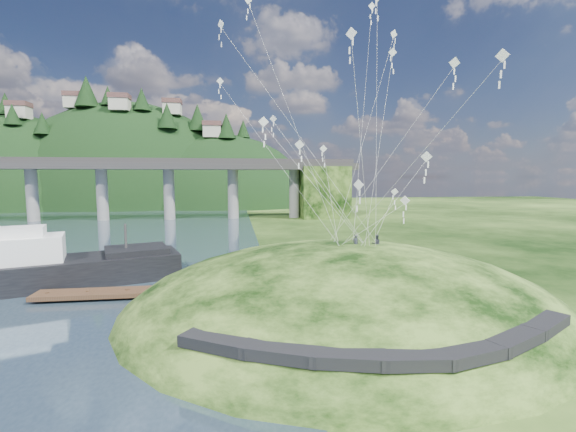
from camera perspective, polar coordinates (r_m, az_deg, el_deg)
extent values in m
plane|color=black|center=(29.12, -6.41, -15.17)|extent=(320.00, 320.00, 0.00)
ellipsoid|color=black|center=(32.68, 8.24, -15.63)|extent=(36.00, 32.00, 13.00)
cube|color=black|center=(20.96, -10.18, -17.86)|extent=(4.32, 3.62, 0.71)
cube|color=black|center=(19.52, -1.01, -19.42)|extent=(4.10, 2.97, 0.61)
cube|color=black|center=(19.21, 8.87, -19.96)|extent=(3.85, 2.37, 0.62)
cube|color=black|center=(19.86, 18.09, -19.42)|extent=(3.62, 1.83, 0.66)
cube|color=black|center=(21.41, 25.44, -17.76)|extent=(3.82, 2.27, 0.68)
cube|color=black|center=(23.76, 30.43, -15.38)|extent=(4.11, 2.97, 0.71)
cube|color=black|center=(26.71, 33.51, -13.16)|extent=(4.26, 3.43, 0.66)
cube|color=#2D2B2B|center=(109.05, -35.06, 6.13)|extent=(160.00, 9.00, 1.60)
cube|color=#2D2B2B|center=(109.09, -35.10, 6.86)|extent=(160.00, 0.40, 1.20)
cube|color=#2D2B2B|center=(112.94, -34.10, 6.85)|extent=(160.00, 0.40, 1.20)
cylinder|color=gray|center=(107.98, -33.68, 2.76)|extent=(2.60, 2.60, 13.00)
cylinder|color=gray|center=(102.21, -25.82, 3.04)|extent=(2.60, 2.60, 13.00)
cylinder|color=gray|center=(98.56, -17.20, 3.28)|extent=(2.60, 2.60, 13.00)
cylinder|color=gray|center=(97.27, -8.14, 3.45)|extent=(2.60, 2.60, 13.00)
cylinder|color=gray|center=(98.43, 0.94, 3.53)|extent=(2.60, 2.60, 13.00)
cube|color=black|center=(99.86, 5.20, 3.54)|extent=(12.00, 11.00, 13.00)
ellipsoid|color=black|center=(167.31, -35.40, -1.59)|extent=(84.00, 60.00, 80.00)
ellipsoid|color=black|center=(159.02, -22.20, -0.54)|extent=(96.00, 68.00, 88.00)
ellipsoid|color=black|center=(146.68, -9.55, -2.27)|extent=(76.00, 56.00, 72.00)
cone|color=black|center=(162.43, -36.35, 13.25)|extent=(5.61, 5.61, 7.39)
cone|color=black|center=(152.22, -35.67, 12.15)|extent=(5.08, 5.08, 6.69)
cone|color=black|center=(147.20, -32.61, 11.51)|extent=(5.29, 5.29, 6.96)
cone|color=black|center=(152.87, -27.70, 16.03)|extent=(8.01, 8.01, 10.54)
cone|color=black|center=(149.98, -25.13, 15.83)|extent=(4.97, 4.97, 6.54)
cone|color=black|center=(144.99, -20.85, 15.88)|extent=(5.83, 5.83, 7.67)
cone|color=black|center=(137.52, -17.48, 13.98)|extent=(6.47, 6.47, 8.51)
cone|color=black|center=(143.26, -13.27, 14.02)|extent=(7.13, 7.13, 9.38)
cone|color=black|center=(137.36, -9.12, 13.04)|extent=(6.56, 6.56, 8.63)
cone|color=black|center=(142.90, -6.65, 12.72)|extent=(4.88, 4.88, 6.42)
cube|color=beige|center=(156.92, -34.98, 12.43)|extent=(6.00, 5.00, 4.00)
cube|color=brown|center=(157.30, -35.04, 13.40)|extent=(6.40, 5.40, 1.60)
cube|color=beige|center=(157.14, -29.03, 14.47)|extent=(6.00, 5.00, 4.00)
cube|color=brown|center=(157.60, -29.08, 15.43)|extent=(6.40, 5.40, 1.60)
cube|color=beige|center=(144.18, -23.65, 14.86)|extent=(6.00, 5.00, 4.00)
cube|color=brown|center=(144.65, -23.69, 15.92)|extent=(6.40, 5.40, 1.60)
cube|color=beige|center=(146.71, -16.75, 14.90)|extent=(6.00, 5.00, 4.00)
cube|color=brown|center=(147.18, -16.78, 15.93)|extent=(6.40, 5.40, 1.60)
cube|color=beige|center=(138.25, -11.17, 12.13)|extent=(6.00, 5.00, 4.00)
cube|color=brown|center=(138.58, -11.19, 13.24)|extent=(6.40, 5.40, 1.60)
cube|color=black|center=(43.24, -30.72, -7.19)|extent=(22.60, 12.69, 2.58)
cube|color=white|center=(43.15, -34.83, -4.36)|extent=(7.99, 6.38, 2.78)
cube|color=white|center=(42.92, -34.96, -2.13)|extent=(4.72, 4.10, 1.19)
cube|color=black|center=(42.96, -21.53, -4.69)|extent=(7.24, 6.62, 0.60)
cylinder|color=#2D2B2B|center=(42.68, -22.92, -3.06)|extent=(0.24, 0.24, 2.98)
cube|color=#392417|center=(36.66, -22.70, -10.36)|extent=(15.09, 2.41, 0.38)
cylinder|color=#392417|center=(38.89, -32.07, -10.29)|extent=(0.32, 0.32, 1.08)
cylinder|color=#392417|center=(37.69, -27.52, -10.55)|extent=(0.32, 0.32, 1.08)
cylinder|color=#392417|center=(36.73, -22.68, -10.76)|extent=(0.32, 0.32, 1.08)
cylinder|color=#392417|center=(36.04, -17.62, -10.90)|extent=(0.32, 0.32, 1.08)
cylinder|color=#392417|center=(35.63, -12.40, -10.95)|extent=(0.32, 0.32, 1.08)
imported|color=#292C37|center=(31.92, 9.98, -2.71)|extent=(0.59, 0.44, 1.50)
imported|color=#292C37|center=(32.70, 12.97, -2.69)|extent=(0.78, 0.63, 1.52)
cube|color=white|center=(26.10, 1.72, 10.54)|extent=(0.67, 0.23, 0.65)
cube|color=white|center=(26.07, 1.72, 9.50)|extent=(0.09, 0.04, 0.39)
cube|color=white|center=(26.04, 1.71, 8.47)|extent=(0.09, 0.04, 0.39)
cube|color=white|center=(26.03, 1.71, 7.43)|extent=(0.09, 0.04, 0.39)
cube|color=white|center=(33.08, 19.83, 8.28)|extent=(0.80, 0.46, 0.88)
cube|color=white|center=(33.06, 19.79, 7.19)|extent=(0.12, 0.05, 0.51)
cube|color=white|center=(33.04, 19.75, 6.10)|extent=(0.12, 0.05, 0.51)
cube|color=white|center=(33.04, 19.72, 5.01)|extent=(0.12, 0.05, 0.51)
cube|color=white|center=(41.01, 12.31, 28.11)|extent=(0.67, 0.16, 0.67)
cube|color=white|center=(40.83, 12.29, 27.50)|extent=(0.09, 0.03, 0.39)
cube|color=white|center=(40.65, 12.27, 26.88)|extent=(0.09, 0.03, 0.39)
cube|color=white|center=(40.48, 12.26, 26.25)|extent=(0.09, 0.03, 0.39)
cube|color=white|center=(34.71, -9.92, 26.18)|extent=(0.50, 0.56, 0.70)
cube|color=white|center=(34.53, -9.91, 25.40)|extent=(0.09, 0.07, 0.41)
cube|color=white|center=(34.37, -9.89, 24.61)|extent=(0.09, 0.07, 0.41)
cube|color=white|center=(34.21, -9.87, 23.81)|extent=(0.09, 0.07, 0.41)
cube|color=white|center=(29.31, 29.17, 20.06)|extent=(0.59, 0.65, 0.81)
cube|color=white|center=(29.16, 29.11, 18.94)|extent=(0.10, 0.07, 0.48)
cube|color=white|center=(29.02, 29.05, 17.80)|extent=(0.10, 0.07, 0.48)
cube|color=white|center=(28.90, 28.99, 16.66)|extent=(0.10, 0.07, 0.48)
cube|color=white|center=(37.62, -5.94, 29.25)|extent=(0.68, 0.24, 0.68)
cube|color=white|center=(37.43, -5.93, 28.55)|extent=(0.09, 0.06, 0.40)
cube|color=white|center=(37.24, -5.92, 27.85)|extent=(0.09, 0.06, 0.40)
cube|color=white|center=(37.05, -5.91, 27.14)|extent=(0.09, 0.06, 0.40)
cube|color=white|center=(39.50, 15.40, 24.55)|extent=(0.74, 0.35, 0.77)
cube|color=white|center=(39.32, 15.38, 23.78)|extent=(0.09, 0.08, 0.46)
cube|color=white|center=(39.15, 15.35, 23.00)|extent=(0.09, 0.08, 0.46)
cube|color=white|center=(38.99, 15.33, 22.22)|extent=(0.09, 0.08, 0.46)
cube|color=white|center=(36.03, 13.08, 28.30)|extent=(0.10, 0.05, 0.44)
cube|color=white|center=(35.83, 13.05, 27.51)|extent=(0.10, 0.05, 0.44)
cube|color=white|center=(35.63, 13.03, 26.72)|extent=(0.10, 0.05, 0.44)
cube|color=white|center=(35.46, 23.44, 20.11)|extent=(0.87, 0.32, 0.85)
cube|color=white|center=(35.31, 23.40, 19.14)|extent=(0.12, 0.04, 0.51)
cube|color=white|center=(35.17, 23.35, 18.15)|extent=(0.12, 0.04, 0.51)
cube|color=white|center=(35.03, 23.31, 17.16)|extent=(0.12, 0.04, 0.51)
cube|color=white|center=(27.65, 10.42, 4.57)|extent=(0.58, 0.60, 0.79)
cube|color=white|center=(27.67, 10.40, 3.40)|extent=(0.09, 0.08, 0.46)
cube|color=white|center=(27.70, 10.37, 2.24)|extent=(0.09, 0.08, 0.46)
cube|color=white|center=(27.74, 10.35, 1.08)|extent=(0.09, 0.08, 0.46)
cube|color=white|center=(36.79, 15.53, 3.49)|extent=(0.70, 0.22, 0.69)
cube|color=white|center=(36.81, 15.51, 2.71)|extent=(0.09, 0.03, 0.41)
cube|color=white|center=(36.84, 15.49, 1.94)|extent=(0.09, 0.03, 0.41)
cube|color=white|center=(36.87, 15.47, 1.16)|extent=(0.09, 0.03, 0.41)
cube|color=white|center=(38.33, 5.27, 9.91)|extent=(0.74, 0.18, 0.74)
cube|color=white|center=(38.29, 5.26, 9.12)|extent=(0.10, 0.02, 0.43)
cube|color=white|center=(38.26, 5.25, 8.34)|extent=(0.10, 0.02, 0.43)
cube|color=white|center=(38.25, 5.25, 7.55)|extent=(0.10, 0.02, 0.43)
cube|color=white|center=(36.11, 15.24, 22.36)|extent=(0.72, 0.19, 0.72)
cube|color=white|center=(35.96, 15.22, 21.58)|extent=(0.09, 0.03, 0.42)
cube|color=white|center=(35.83, 15.20, 20.79)|extent=(0.09, 0.03, 0.42)
cube|color=white|center=(35.70, 15.17, 20.00)|extent=(0.09, 0.03, 0.42)
cube|color=white|center=(36.17, -2.21, 14.19)|extent=(0.61, 0.36, 0.67)
cube|color=white|center=(36.10, -2.20, 13.43)|extent=(0.09, 0.04, 0.39)
cube|color=white|center=(36.04, -2.20, 12.67)|extent=(0.09, 0.04, 0.39)
cube|color=white|center=(35.99, -2.20, 11.91)|extent=(0.09, 0.04, 0.39)
cube|color=white|center=(40.15, -10.03, 19.08)|extent=(0.70, 0.18, 0.69)
cube|color=white|center=(40.04, -10.01, 18.39)|extent=(0.09, 0.03, 0.40)
cube|color=white|center=(39.94, -10.00, 17.70)|extent=(0.09, 0.03, 0.40)
cube|color=white|center=(39.84, -9.99, 17.01)|extent=(0.09, 0.03, 0.40)
cube|color=white|center=(29.10, 9.36, 25.12)|extent=(0.65, 0.56, 0.81)
cube|color=white|center=(28.91, 9.34, 24.05)|extent=(0.10, 0.07, 0.47)
cube|color=white|center=(28.74, 9.32, 22.96)|extent=(0.10, 0.07, 0.47)
cube|color=white|center=(28.57, 9.30, 21.86)|extent=(0.10, 0.07, 0.47)
cube|color=white|center=(31.01, -3.64, 13.77)|extent=(0.82, 0.20, 0.81)
cube|color=white|center=(30.93, -3.64, 12.71)|extent=(0.11, 0.04, 0.47)
cube|color=white|center=(30.87, -3.63, 11.64)|extent=(0.11, 0.04, 0.47)
cube|color=white|center=(30.82, -3.62, 10.57)|extent=(0.11, 0.04, 0.47)
cube|color=white|center=(34.13, 16.94, 2.22)|extent=(0.64, 0.59, 0.81)
cube|color=white|center=(34.17, 16.92, 1.25)|extent=(0.10, 0.07, 0.48)
cube|color=white|center=(34.22, 16.89, 0.27)|extent=(0.10, 0.07, 0.48)
cube|color=white|center=(34.27, 16.86, -0.70)|extent=(0.10, 0.07, 0.48)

